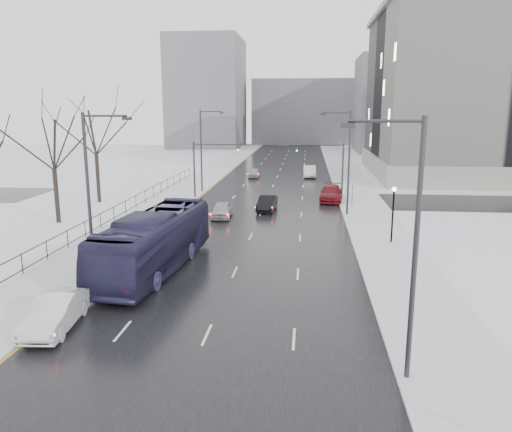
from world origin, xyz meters
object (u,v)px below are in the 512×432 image
(streetlight_r_near, at_px, (410,239))
(sedan_right_distant, at_px, (310,171))
(tree_park_d, at_px, (59,224))
(mast_signal_left, at_px, (203,163))
(streetlight_l_far, at_px, (203,147))
(bus, at_px, (155,241))
(tree_park_e, at_px, (100,203))
(streetlight_r_mid, at_px, (347,158))
(sedan_center_far, at_px, (254,173))
(mast_signal_right, at_px, (333,164))
(streetlight_l_near, at_px, (92,188))
(no_uturn_sign, at_px, (353,186))
(lamppost_r_mid, at_px, (393,206))
(sedan_center_near, at_px, (222,210))
(sedan_left_near, at_px, (56,312))
(sedan_right_near, at_px, (267,203))
(sedan_right_far, at_px, (331,193))

(streetlight_r_near, height_order, sedan_right_distant, streetlight_r_near)
(tree_park_d, height_order, mast_signal_left, mast_signal_left)
(streetlight_l_far, relative_size, bus, 0.73)
(streetlight_r_near, relative_size, sedan_right_distant, 1.94)
(tree_park_e, relative_size, streetlight_l_far, 1.35)
(streetlight_r_mid, bearing_deg, bus, -126.25)
(bus, distance_m, sedan_center_far, 44.12)
(sedan_center_far, bearing_deg, sedan_right_distant, 7.08)
(sedan_center_far, bearing_deg, tree_park_e, -125.12)
(mast_signal_right, distance_m, sedan_right_distant, 19.62)
(streetlight_l_near, height_order, no_uturn_sign, streetlight_l_near)
(tree_park_e, relative_size, lamppost_r_mid, 3.15)
(tree_park_e, height_order, mast_signal_right, tree_park_e)
(streetlight_l_near, xyz_separation_m, mast_signal_left, (0.84, 28.00, -1.51))
(bus, height_order, sedan_center_far, bus)
(sedan_center_near, relative_size, sedan_right_distant, 0.86)
(sedan_left_near, bearing_deg, tree_park_e, 104.13)
(sedan_right_near, bearing_deg, tree_park_e, 176.46)
(sedan_center_near, bearing_deg, streetlight_l_far, 106.67)
(tree_park_e, bearing_deg, streetlight_l_far, 38.57)
(mast_signal_right, xyz_separation_m, mast_signal_left, (-14.65, 0.00, 0.00))
(streetlight_r_mid, relative_size, sedan_left_near, 2.03)
(streetlight_r_mid, height_order, streetlight_l_near, same)
(mast_signal_right, distance_m, sedan_right_far, 3.23)
(streetlight_l_far, relative_size, sedan_center_near, 2.27)
(lamppost_r_mid, distance_m, bus, 18.04)
(streetlight_r_mid, distance_m, sedan_center_near, 12.80)
(mast_signal_right, xyz_separation_m, bus, (-12.42, -26.08, -2.17))
(bus, bearing_deg, tree_park_e, 125.61)
(streetlight_l_far, distance_m, sedan_center_far, 15.57)
(sedan_center_near, relative_size, sedan_right_near, 0.96)
(sedan_center_far, bearing_deg, mast_signal_right, -60.37)
(sedan_left_near, bearing_deg, tree_park_d, 111.37)
(streetlight_r_mid, xyz_separation_m, lamppost_r_mid, (2.83, -10.00, -2.67))
(tree_park_d, relative_size, mast_signal_right, 1.92)
(streetlight_r_mid, distance_m, sedan_right_distant, 27.80)
(streetlight_l_near, relative_size, sedan_center_near, 2.27)
(tree_park_e, bearing_deg, sedan_left_near, -70.47)
(lamppost_r_mid, height_order, sedan_center_near, lamppost_r_mid)
(lamppost_r_mid, distance_m, sedan_right_far, 18.15)
(tree_park_d, height_order, sedan_center_far, tree_park_d)
(tree_park_e, distance_m, streetlight_l_far, 14.01)
(streetlight_r_mid, xyz_separation_m, mast_signal_left, (-15.49, 8.00, -1.51))
(sedan_right_near, bearing_deg, bus, -101.87)
(sedan_center_near, distance_m, sedan_right_far, 14.45)
(mast_signal_left, distance_m, sedan_right_near, 10.70)
(tree_park_e, distance_m, sedan_center_far, 26.51)
(no_uturn_sign, distance_m, sedan_right_near, 9.18)
(streetlight_l_far, bearing_deg, sedan_right_near, -50.45)
(streetlight_l_near, height_order, mast_signal_left, streetlight_l_near)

